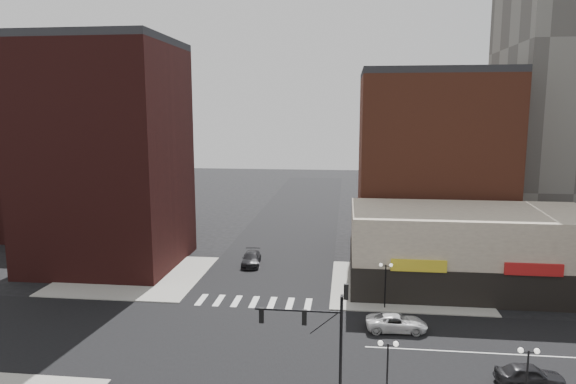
{
  "coord_description": "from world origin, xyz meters",
  "views": [
    {
      "loc": [
        8.39,
        -37.22,
        17.77
      ],
      "look_at": [
        3.42,
        5.53,
        11.0
      ],
      "focal_mm": 32.0,
      "sensor_mm": 36.0,
      "label": 1
    }
  ],
  "objects_px": {
    "white_suv": "(397,323)",
    "dark_sedan_north": "(251,259)",
    "street_lamp_se_b": "(528,364)",
    "street_lamp_se_a": "(388,357)",
    "street_lamp_ne": "(386,274)",
    "dark_sedan_east": "(530,375)",
    "traffic_signal": "(325,326)"
  },
  "relations": [
    {
      "from": "traffic_signal",
      "to": "white_suv",
      "type": "bearing_deg",
      "value": 64.14
    },
    {
      "from": "street_lamp_ne",
      "to": "white_suv",
      "type": "height_order",
      "value": "street_lamp_ne"
    },
    {
      "from": "street_lamp_se_b",
      "to": "dark_sedan_north",
      "type": "height_order",
      "value": "street_lamp_se_b"
    },
    {
      "from": "white_suv",
      "to": "dark_sedan_north",
      "type": "xyz_separation_m",
      "value": [
        -15.22,
        16.63,
        0.04
      ]
    },
    {
      "from": "street_lamp_ne",
      "to": "dark_sedan_north",
      "type": "height_order",
      "value": "street_lamp_ne"
    },
    {
      "from": "street_lamp_se_b",
      "to": "street_lamp_se_a",
      "type": "bearing_deg",
      "value": 180.0
    },
    {
      "from": "traffic_signal",
      "to": "street_lamp_se_b",
      "type": "bearing_deg",
      "value": -0.82
    },
    {
      "from": "street_lamp_ne",
      "to": "dark_sedan_north",
      "type": "relative_size",
      "value": 0.82
    },
    {
      "from": "street_lamp_se_a",
      "to": "street_lamp_se_b",
      "type": "height_order",
      "value": "same"
    },
    {
      "from": "white_suv",
      "to": "dark_sedan_north",
      "type": "distance_m",
      "value": 22.54
    },
    {
      "from": "traffic_signal",
      "to": "dark_sedan_north",
      "type": "relative_size",
      "value": 1.54
    },
    {
      "from": "street_lamp_se_a",
      "to": "dark_sedan_north",
      "type": "height_order",
      "value": "street_lamp_se_a"
    },
    {
      "from": "street_lamp_ne",
      "to": "white_suv",
      "type": "xyz_separation_m",
      "value": [
        0.63,
        -4.7,
        -2.6
      ]
    },
    {
      "from": "street_lamp_se_a",
      "to": "dark_sedan_east",
      "type": "bearing_deg",
      "value": 20.67
    },
    {
      "from": "street_lamp_se_b",
      "to": "dark_sedan_north",
      "type": "bearing_deg",
      "value": 127.7
    },
    {
      "from": "street_lamp_se_b",
      "to": "dark_sedan_east",
      "type": "xyz_separation_m",
      "value": [
        1.48,
        3.58,
        -2.55
      ]
    },
    {
      "from": "street_lamp_ne",
      "to": "white_suv",
      "type": "distance_m",
      "value": 5.41
    },
    {
      "from": "street_lamp_se_a",
      "to": "dark_sedan_east",
      "type": "xyz_separation_m",
      "value": [
        9.48,
        3.58,
        -2.55
      ]
    },
    {
      "from": "street_lamp_se_b",
      "to": "white_suv",
      "type": "distance_m",
      "value": 13.23
    },
    {
      "from": "street_lamp_se_a",
      "to": "street_lamp_ne",
      "type": "bearing_deg",
      "value": 86.42
    },
    {
      "from": "dark_sedan_north",
      "to": "street_lamp_se_b",
      "type": "bearing_deg",
      "value": -57.82
    },
    {
      "from": "street_lamp_ne",
      "to": "street_lamp_se_a",
      "type": "bearing_deg",
      "value": -93.58
    },
    {
      "from": "street_lamp_se_b",
      "to": "white_suv",
      "type": "xyz_separation_m",
      "value": [
        -6.37,
        11.3,
        -2.6
      ]
    },
    {
      "from": "street_lamp_se_b",
      "to": "dark_sedan_north",
      "type": "distance_m",
      "value": 35.39
    },
    {
      "from": "street_lamp_ne",
      "to": "street_lamp_se_b",
      "type": "bearing_deg",
      "value": -66.37
    },
    {
      "from": "white_suv",
      "to": "street_lamp_ne",
      "type": "bearing_deg",
      "value": 5.16
    },
    {
      "from": "dark_sedan_north",
      "to": "white_suv",
      "type": "bearing_deg",
      "value": -53.06
    },
    {
      "from": "dark_sedan_north",
      "to": "dark_sedan_east",
      "type": "bearing_deg",
      "value": -52.08
    },
    {
      "from": "street_lamp_ne",
      "to": "dark_sedan_east",
      "type": "distance_m",
      "value": 15.26
    },
    {
      "from": "traffic_signal",
      "to": "street_lamp_ne",
      "type": "bearing_deg",
      "value": 73.25
    },
    {
      "from": "street_lamp_se_b",
      "to": "street_lamp_ne",
      "type": "distance_m",
      "value": 17.46
    },
    {
      "from": "white_suv",
      "to": "dark_sedan_east",
      "type": "xyz_separation_m",
      "value": [
        7.85,
        -7.72,
        0.05
      ]
    }
  ]
}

